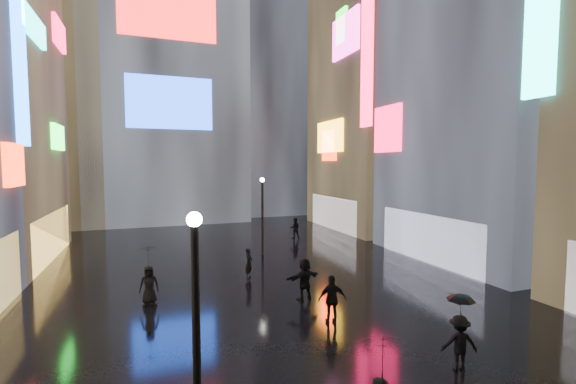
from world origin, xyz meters
TOP-DOWN VIEW (x-y plane):
  - ground at (0.00, 20.00)m, footprint 140.00×140.00m
  - building_right_mid at (15.98, 17.01)m, footprint 10.28×13.70m
  - building_right_far at (15.98, 30.00)m, footprint 10.28×12.00m
  - tower_main at (-3.00, 43.97)m, footprint 16.00×14.20m
  - tower_flank_right at (9.00, 46.00)m, footprint 12.00×12.00m
  - tower_flank_left at (-14.00, 42.00)m, footprint 10.00×10.00m
  - lamp_near at (-4.39, 5.18)m, footprint 0.30×0.30m
  - lamp_far at (1.96, 22.35)m, footprint 0.30×0.30m
  - pedestrian_2 at (3.34, 6.37)m, footprint 1.22×0.96m
  - pedestrian_3 at (1.32, 10.70)m, footprint 1.16×0.67m
  - pedestrian_4 at (-5.26, 15.27)m, footprint 0.88×0.63m
  - pedestrian_5 at (1.34, 13.46)m, footprint 1.82×0.94m
  - pedestrian_6 at (-0.21, 17.53)m, footprint 0.66×0.70m
  - pedestrian_7 at (6.10, 27.01)m, footprint 0.96×0.84m
  - umbrella_0 at (-0.88, 4.06)m, footprint 1.09×1.10m
  - umbrella_1 at (3.34, 6.37)m, footprint 0.95×0.95m
  - umbrella_2 at (-5.26, 15.27)m, footprint 1.26×1.27m

SIDE VIEW (x-z plane):
  - ground at x=0.00m, z-range 0.00..0.00m
  - pedestrian_6 at x=-0.21m, z-range 0.00..1.60m
  - pedestrian_2 at x=3.34m, z-range 0.00..1.65m
  - pedestrian_7 at x=6.10m, z-range 0.00..1.68m
  - pedestrian_4 at x=-5.26m, z-range 0.00..1.68m
  - pedestrian_3 at x=1.32m, z-range 0.00..1.86m
  - pedestrian_5 at x=1.34m, z-range 0.00..1.87m
  - umbrella_1 at x=3.34m, z-range 1.65..2.33m
  - umbrella_2 at x=-5.26m, z-range 1.68..2.56m
  - umbrella_0 at x=-0.88m, z-range 1.81..2.68m
  - lamp_near at x=-4.39m, z-range 0.34..5.54m
  - lamp_far at x=1.96m, z-range 0.34..5.54m
  - tower_flank_left at x=-14.00m, z-range 0.00..26.00m
  - building_right_far at x=15.98m, z-range -0.02..27.98m
  - building_right_mid at x=15.98m, z-range -0.01..29.99m
  - tower_flank_right at x=9.00m, z-range 0.00..34.00m
  - tower_main at x=-3.00m, z-range 0.01..42.01m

